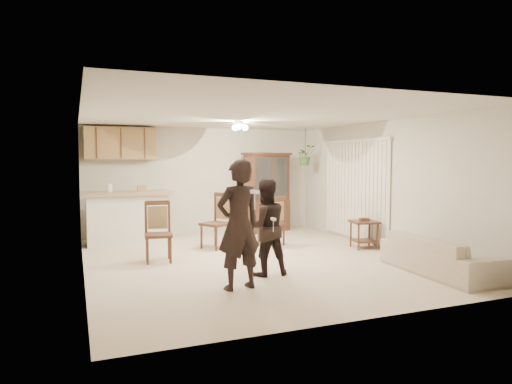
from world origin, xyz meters
name	(u,v)px	position (x,y,z in m)	size (l,w,h in m)	color
floor	(252,260)	(0.00, 0.00, 0.00)	(6.50, 6.50, 0.00)	beige
ceiling	(252,115)	(0.00, 0.00, 2.50)	(5.50, 6.50, 0.02)	silver
wall_back	(203,181)	(0.00, 3.25, 1.25)	(5.50, 0.02, 2.50)	beige
wall_front	(362,206)	(0.00, -3.25, 1.25)	(5.50, 0.02, 2.50)	beige
wall_left	(82,192)	(-2.75, 0.00, 1.25)	(0.02, 6.50, 2.50)	beige
wall_right	(383,185)	(2.75, 0.00, 1.25)	(0.02, 6.50, 2.50)	beige
breakfast_bar	(128,220)	(-1.85, 2.35, 0.50)	(1.60, 0.55, 1.00)	white
bar_top	(127,193)	(-1.85, 2.35, 1.05)	(1.75, 0.70, 0.08)	tan
upper_cabinets	(120,143)	(-1.90, 3.07, 2.10)	(1.50, 0.34, 0.70)	olive
vertical_blinds	(355,190)	(2.71, 0.90, 1.10)	(0.06, 2.30, 2.10)	silver
ceiling_fixture	(239,126)	(0.20, 1.20, 2.40)	(0.36, 0.36, 0.20)	#FFE8BF
hanging_plant	(305,155)	(2.30, 2.40, 1.85)	(0.43, 0.37, 0.48)	#245221
plant_cord	(305,142)	(2.30, 2.40, 2.17)	(0.01, 0.01, 0.65)	black
sofa	(440,250)	(2.30, -1.98, 0.37)	(1.87, 0.73, 0.73)	beige
adult	(239,223)	(-0.82, -1.62, 0.90)	(0.66, 0.43, 1.80)	black
child	(265,231)	(-0.20, -1.06, 0.68)	(0.66, 0.51, 1.35)	black
china_hutch	(267,193)	(1.49, 2.83, 0.95)	(1.29, 0.77, 1.91)	#3E2416
side_table	(364,234)	(2.43, 0.16, 0.28)	(0.58, 0.58, 0.60)	#3E2416
chair_bar	(158,245)	(-1.54, 0.45, 0.29)	(0.51, 0.51, 1.03)	#3E2416
chair_hutch_left	(216,233)	(-0.29, 1.22, 0.31)	(0.66, 0.66, 1.09)	#3E2416
chair_hutch_right	(271,232)	(0.84, 1.08, 0.28)	(0.61, 0.61, 1.01)	#3E2416
controller_adult	(255,192)	(-0.75, -2.02, 1.34)	(0.05, 0.15, 0.05)	white
controller_child	(273,219)	(-0.21, -1.40, 0.89)	(0.04, 0.13, 0.04)	white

